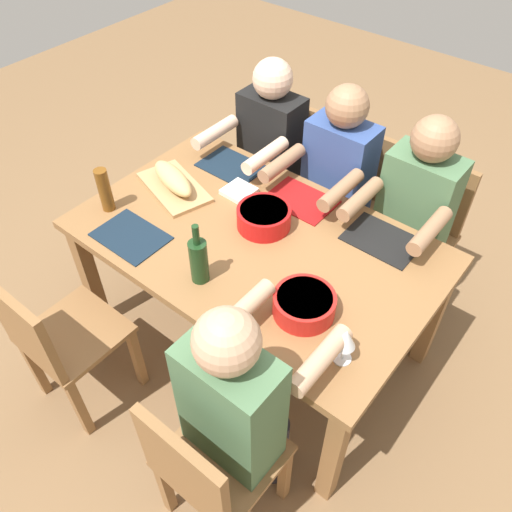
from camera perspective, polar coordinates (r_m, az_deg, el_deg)
The scene contains 23 objects.
ground_plane at distance 2.88m, azimuth 0.00°, elevation -8.85°, with size 8.00×8.00×0.00m, color brown.
dining_table at distance 2.38m, azimuth 0.00°, elevation 0.45°, with size 1.61×1.01×0.74m.
chair_far_left at distance 3.21m, azimuth 3.16°, elevation 9.87°, with size 0.40×0.40×0.85m.
diner_far_left at distance 2.97m, azimuth 1.16°, elevation 11.68°, with size 0.41×0.53×1.20m.
chair_near_right at distance 2.01m, azimuth -5.36°, elevation -22.07°, with size 0.40×0.40×0.85m.
diner_near_right at distance 1.88m, azimuth -1.86°, elevation -15.58°, with size 0.41×0.53×1.20m.
chair_near_left at distance 2.44m, azimuth -21.00°, elevation -8.51°, with size 0.40×0.40×0.85m.
chair_far_center at distance 3.03m, azimuth 9.95°, elevation 6.68°, with size 0.40×0.40×0.85m.
diner_far_center at distance 2.77m, azimuth 8.48°, elevation 8.36°, with size 0.41×0.53×1.20m.
chair_far_right at distance 2.90m, azimuth 17.37°, elevation 3.05°, with size 0.40×0.40×0.85m.
diner_far_right at distance 2.63m, azimuth 16.61°, elevation 4.46°, with size 0.41×0.53×1.20m.
serving_bowl_fruit at distance 2.01m, azimuth 5.30°, elevation -5.19°, with size 0.24×0.24×0.09m.
serving_bowl_salad at distance 2.35m, azimuth 0.86°, elevation 4.37°, with size 0.25×0.25×0.10m.
cutting_board at distance 2.62m, azimuth -8.95°, elevation 7.43°, with size 0.40×0.22×0.02m, color tan.
bread_loaf at distance 2.59m, azimuth -9.08°, elevation 8.39°, with size 0.32×0.11×0.09m, color tan.
wine_bottle at distance 2.09m, azimuth -6.29°, elevation -0.43°, with size 0.08×0.08×0.29m.
beer_bottle at distance 2.51m, azimuth -16.24°, elevation 6.95°, with size 0.06×0.06×0.22m, color brown.
wine_glass at distance 1.85m, azimuth 9.79°, elevation -9.01°, with size 0.08×0.08×0.17m.
placemat_far_left at distance 2.75m, azimuth -2.72°, elevation 9.79°, with size 0.32×0.23×0.01m, color #142333.
placemat_near_left at distance 2.40m, azimuth -13.54°, elevation 2.11°, with size 0.32×0.23×0.01m, color #142333.
placemat_far_center at distance 2.54m, azimuth 4.92°, elevation 6.12°, with size 0.32×0.23×0.01m, color maroon.
placemat_far_right at distance 2.38m, azimuth 13.64°, elevation 1.74°, with size 0.32×0.23×0.01m, color black.
napkin_stack at distance 2.57m, azimuth -1.88°, elevation 7.11°, with size 0.14×0.14×0.02m, color white.
Camera 1 is at (1.07, -1.32, 2.33)m, focal length 36.53 mm.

